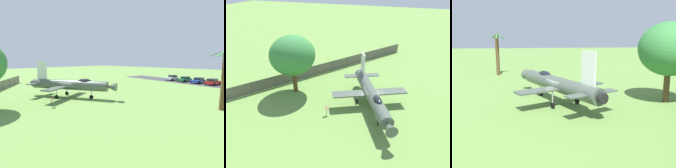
% 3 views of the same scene
% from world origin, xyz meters
% --- Properties ---
extents(ground_plane, '(200.00, 200.00, 0.00)m').
position_xyz_m(ground_plane, '(0.00, 0.00, 0.00)').
color(ground_plane, '#668E42').
extents(parking_strip, '(44.28, 14.86, 0.00)m').
position_xyz_m(parking_strip, '(-6.76, -32.20, 0.00)').
color(parking_strip, '#38383D').
rests_on(parking_strip, ground_plane).
extents(display_jet, '(13.72, 9.43, 5.74)m').
position_xyz_m(display_jet, '(-0.31, -0.16, 2.07)').
color(display_jet, '#4C564C').
rests_on(display_jet, ground_plane).
extents(palm_tree, '(3.59, 3.72, 7.16)m').
position_xyz_m(palm_tree, '(-19.18, -8.99, 3.61)').
color(palm_tree, brown).
rests_on(palm_tree, ground_plane).
extents(info_plaque, '(0.72, 0.67, 1.14)m').
position_xyz_m(info_plaque, '(-3.53, 4.68, 0.85)').
color(info_plaque, '#333333').
rests_on(info_plaque, ground_plane).
extents(parked_car_red, '(2.67, 4.62, 1.48)m').
position_xyz_m(parked_car_red, '(-12.23, -31.21, 0.77)').
color(parked_car_red, red).
rests_on(parked_car_red, ground_plane).
extents(parked_car_blue, '(2.55, 4.55, 1.41)m').
position_xyz_m(parked_car_blue, '(-8.74, -31.98, 0.74)').
color(parked_car_blue, '#23429E').
rests_on(parked_car_blue, ground_plane).
extents(parked_car_green, '(2.50, 4.46, 1.37)m').
position_xyz_m(parked_car_green, '(-5.08, -32.56, 0.72)').
color(parked_car_green, '#1E6B3D').
rests_on(parked_car_green, ground_plane).
extents(parked_car_white, '(2.50, 4.24, 1.49)m').
position_xyz_m(parked_car_white, '(-1.18, -33.19, 0.77)').
color(parked_car_white, silver).
rests_on(parked_car_white, ground_plane).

